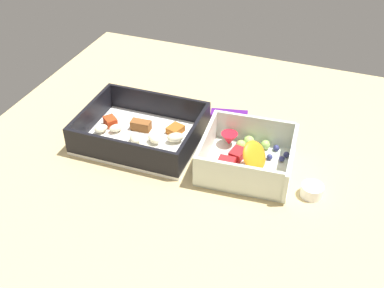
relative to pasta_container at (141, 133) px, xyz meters
The scene contains 5 objects.
table_surface 11.54cm from the pasta_container, ahead, with size 80.00×80.00×2.00cm, color tan.
pasta_container is the anchor object (origin of this frame).
fruit_bowl 19.34cm from the pasta_container, ahead, with size 15.68×15.13×5.79cm.
candy_bar 17.63cm from the pasta_container, 44.95° to the left, with size 7.00×2.40×1.20cm, color #51197A.
paper_cup_liner 30.95cm from the pasta_container, ahead, with size 3.44×3.44×1.92cm, color white.
Camera 1 is at (21.37, -60.22, 52.61)cm, focal length 44.58 mm.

